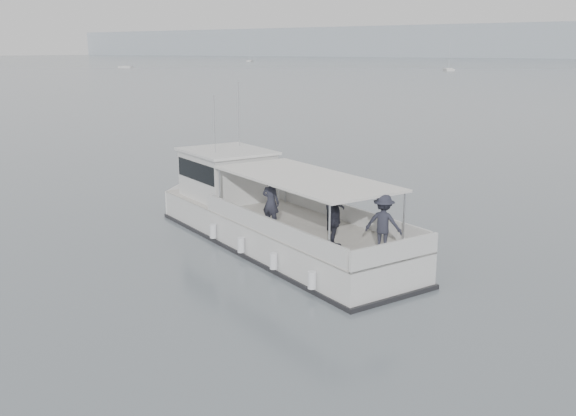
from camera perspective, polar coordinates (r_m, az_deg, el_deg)
The scene contains 2 objects.
ground at distance 27.61m, azimuth -0.05°, elevation -1.47°, with size 1400.00×1400.00×0.00m, color slate.
tour_boat at distance 25.31m, azimuth -2.54°, elevation -0.53°, with size 14.54×7.84×6.21m.
Camera 1 is at (15.78, -21.44, 7.34)m, focal length 40.00 mm.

